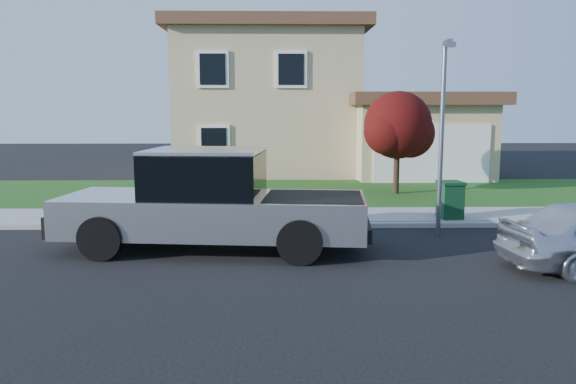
# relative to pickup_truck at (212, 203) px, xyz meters

# --- Properties ---
(ground) EXTENTS (80.00, 80.00, 0.00)m
(ground) POSITION_rel_pickup_truck_xyz_m (0.97, -0.73, -0.99)
(ground) COLOR black
(ground) RESTS_ON ground
(curb) EXTENTS (40.00, 0.20, 0.12)m
(curb) POSITION_rel_pickup_truck_xyz_m (1.97, 2.17, -0.93)
(curb) COLOR gray
(curb) RESTS_ON ground
(sidewalk) EXTENTS (40.00, 2.00, 0.15)m
(sidewalk) POSITION_rel_pickup_truck_xyz_m (1.97, 3.27, -0.92)
(sidewalk) COLOR gray
(sidewalk) RESTS_ON ground
(lawn) EXTENTS (40.00, 7.00, 0.10)m
(lawn) POSITION_rel_pickup_truck_xyz_m (1.97, 7.77, -0.94)
(lawn) COLOR #165016
(lawn) RESTS_ON ground
(house) EXTENTS (14.00, 11.30, 6.85)m
(house) POSITION_rel_pickup_truck_xyz_m (2.28, 15.66, 2.17)
(house) COLOR tan
(house) RESTS_ON ground
(pickup_truck) EXTENTS (6.68, 2.85, 2.13)m
(pickup_truck) POSITION_rel_pickup_truck_xyz_m (0.00, 0.00, 0.00)
(pickup_truck) COLOR black
(pickup_truck) RESTS_ON ground
(woman) EXTENTS (0.67, 0.56, 1.72)m
(woman) POSITION_rel_pickup_truck_xyz_m (-1.20, 1.41, -0.18)
(woman) COLOR tan
(woman) RESTS_ON ground
(ornamental_tree) EXTENTS (2.54, 2.29, 3.49)m
(ornamental_tree) POSITION_rel_pickup_truck_xyz_m (5.51, 7.40, 1.34)
(ornamental_tree) COLOR black
(ornamental_tree) RESTS_ON lawn
(trash_bin) EXTENTS (0.63, 0.72, 0.96)m
(trash_bin) POSITION_rel_pickup_truck_xyz_m (5.87, 2.61, -0.36)
(trash_bin) COLOR #0E361B
(trash_bin) RESTS_ON sidewalk
(street_lamp) EXTENTS (0.23, 0.58, 4.48)m
(street_lamp) POSITION_rel_pickup_truck_xyz_m (5.18, 1.23, 1.56)
(street_lamp) COLOR slate
(street_lamp) RESTS_ON ground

